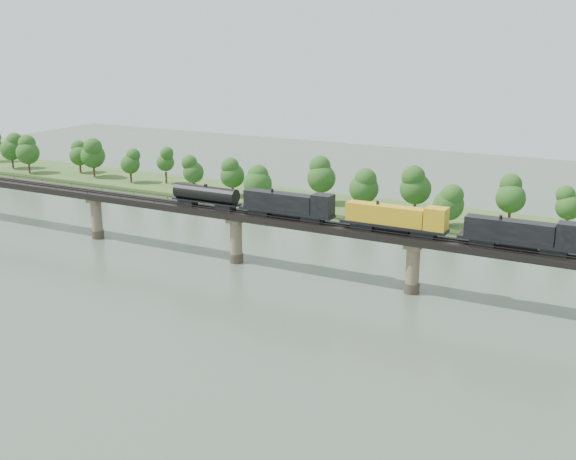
% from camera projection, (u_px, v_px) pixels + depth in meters
% --- Properties ---
extents(ground, '(400.00, 400.00, 0.00)m').
position_uv_depth(ground, '(149.00, 307.00, 132.37)').
color(ground, '#3A4A3B').
rests_on(ground, ground).
extents(far_bank, '(300.00, 24.00, 1.60)m').
position_uv_depth(far_bank, '(341.00, 207.00, 204.18)').
color(far_bank, '#355220').
rests_on(far_bank, ground).
extents(bridge, '(236.00, 30.00, 11.50)m').
position_uv_depth(bridge, '(236.00, 238.00, 156.33)').
color(bridge, '#473A2D').
rests_on(bridge, ground).
extents(bridge_superstructure, '(220.00, 4.90, 0.75)m').
position_uv_depth(bridge_superstructure, '(236.00, 210.00, 154.64)').
color(bridge_superstructure, black).
rests_on(bridge_superstructure, bridge).
extents(far_treeline, '(289.06, 17.54, 13.60)m').
position_uv_depth(far_treeline, '(308.00, 179.00, 202.01)').
color(far_treeline, '#382619').
rests_on(far_treeline, far_bank).
extents(freight_train, '(85.54, 3.33, 5.89)m').
position_uv_depth(freight_train, '(357.00, 214.00, 141.04)').
color(freight_train, black).
rests_on(freight_train, bridge).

